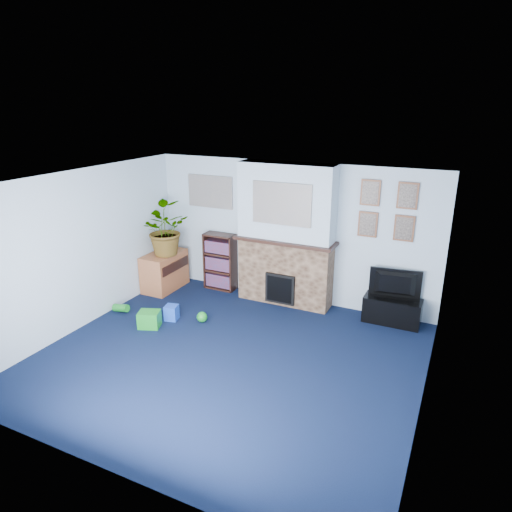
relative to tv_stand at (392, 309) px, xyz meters
The scene contains 26 objects.
floor 2.74m from the tv_stand, 131.97° to the right, with size 5.00×4.50×0.01m, color black.
ceiling 3.49m from the tv_stand, 131.97° to the right, with size 5.00×4.50×0.01m, color white.
wall_back 2.08m from the tv_stand, behind, with size 5.00×0.04×2.40m, color silver.
wall_front 4.75m from the tv_stand, 113.10° to the right, with size 5.00×0.04×2.40m, color silver.
wall_left 4.88m from the tv_stand, 154.86° to the right, with size 0.04×4.50×2.40m, color silver.
wall_right 2.35m from the tv_stand, 71.63° to the right, with size 0.04×4.50×2.40m, color silver.
chimney_breast 2.06m from the tv_stand, behind, with size 1.72×0.50×2.40m.
collage_main 2.41m from the tv_stand, behind, with size 1.00×0.03×0.68m, color gray.
collage_left 3.72m from the tv_stand, behind, with size 0.90×0.03×0.58m, color gray.
portrait_tl 1.86m from the tv_stand, 159.17° to the left, with size 0.30×0.03×0.40m, color brown.
portrait_tr 1.79m from the tv_stand, 83.08° to the left, with size 0.30×0.03×0.40m, color brown.
portrait_bl 1.39m from the tv_stand, 159.17° to the left, with size 0.30×0.03×0.40m, color brown.
portrait_br 1.29m from the tv_stand, 83.08° to the left, with size 0.30×0.03×0.40m, color brown.
tv_stand is the anchor object (origin of this frame).
television 0.42m from the tv_stand, 90.00° to the left, with size 0.79×0.10×0.45m, color black.
bookshelf 3.14m from the tv_stand, behind, with size 0.58×0.28×1.05m.
sideboard 4.09m from the tv_stand, behind, with size 0.49×0.88×0.68m, color #AB5E36.
potted_plant 4.14m from the tv_stand, behind, with size 0.85×0.74×0.94m, color #26661E.
mantel_clock 2.07m from the tv_stand, behind, with size 0.11×0.07×0.16m, color gold.
mantel_candle 1.88m from the tv_stand, behind, with size 0.06×0.06×0.18m, color #B2BFC6.
mantel_teddy 2.52m from the tv_stand, behind, with size 0.12×0.12×0.12m, color gray.
mantel_can 1.48m from the tv_stand, behind, with size 0.06×0.06×0.13m, color blue.
green_crate 3.80m from the tv_stand, 152.46° to the right, with size 0.32×0.25×0.25m, color #198C26.
toy_ball 3.00m from the tv_stand, 155.03° to the right, with size 0.17×0.17×0.17m, color #198C26.
toy_block 3.50m from the tv_stand, 156.41° to the right, with size 0.20×0.20×0.24m, color blue.
toy_tube 4.40m from the tv_stand, 159.60° to the right, with size 0.13×0.13×0.27m, color #198C26.
Camera 1 is at (2.68, -4.76, 3.34)m, focal length 32.00 mm.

